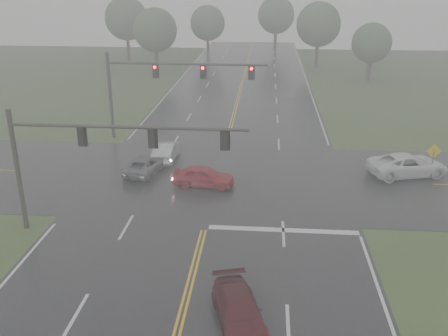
# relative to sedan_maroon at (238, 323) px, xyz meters

# --- Properties ---
(main_road) EXTENTS (18.00, 160.00, 0.02)m
(main_road) POSITION_rel_sedan_maroon_xyz_m (-2.44, 13.89, 0.00)
(main_road) COLOR black
(main_road) RESTS_ON ground
(cross_street) EXTENTS (120.00, 14.00, 0.02)m
(cross_street) POSITION_rel_sedan_maroon_xyz_m (-2.44, 15.89, 0.00)
(cross_street) COLOR black
(cross_street) RESTS_ON ground
(stop_bar) EXTENTS (8.50, 0.50, 0.01)m
(stop_bar) POSITION_rel_sedan_maroon_xyz_m (2.06, 8.29, 0.00)
(stop_bar) COLOR silver
(stop_bar) RESTS_ON ground
(sedan_maroon) EXTENTS (2.90, 4.68, 1.27)m
(sedan_maroon) POSITION_rel_sedan_maroon_xyz_m (0.00, 0.00, 0.00)
(sedan_maroon) COLOR #3E0B11
(sedan_maroon) RESTS_ON ground
(sedan_red) EXTENTS (4.32, 2.03, 1.43)m
(sedan_red) POSITION_rel_sedan_maroon_xyz_m (-3.23, 14.23, 0.00)
(sedan_red) COLOR #9E0E15
(sedan_red) RESTS_ON ground
(sedan_silver) EXTENTS (1.63, 4.37, 1.43)m
(sedan_silver) POSITION_rel_sedan_maroon_xyz_m (-6.78, 19.25, 0.00)
(sedan_silver) COLOR #A8AAAF
(sedan_silver) RESTS_ON ground
(car_grey) EXTENTS (2.77, 4.75, 1.24)m
(car_grey) POSITION_rel_sedan_maroon_xyz_m (-7.77, 16.31, 0.00)
(car_grey) COLOR #54565B
(car_grey) RESTS_ON ground
(pickup_white) EXTENTS (6.17, 4.03, 1.58)m
(pickup_white) POSITION_rel_sedan_maroon_xyz_m (11.18, 17.48, 0.00)
(pickup_white) COLOR white
(pickup_white) RESTS_ON ground
(signal_gantry_near) EXTENTS (12.85, 0.31, 6.99)m
(signal_gantry_near) POSITION_rel_sedan_maroon_xyz_m (-8.67, 7.38, 4.92)
(signal_gantry_near) COLOR black
(signal_gantry_near) RESTS_ON ground
(signal_gantry_far) EXTENTS (13.72, 0.38, 7.49)m
(signal_gantry_far) POSITION_rel_sedan_maroon_xyz_m (-8.38, 24.60, 5.27)
(signal_gantry_far) COLOR black
(signal_gantry_far) RESTS_ON ground
(sign_diamond_east) EXTENTS (1.06, 0.11, 2.54)m
(sign_diamond_east) POSITION_rel_sedan_maroon_xyz_m (12.74, 17.14, 1.71)
(sign_diamond_east) COLOR black
(sign_diamond_east) RESTS_ON ground
(tree_nw_a) EXTENTS (6.34, 6.34, 9.32)m
(tree_nw_a) POSITION_rel_sedan_maroon_xyz_m (-15.47, 56.31, 6.13)
(tree_nw_a) COLOR #362D23
(tree_nw_a) RESTS_ON ground
(tree_ne_a) EXTENTS (6.77, 6.77, 9.94)m
(tree_ne_a) POSITION_rel_sedan_maroon_xyz_m (8.49, 62.72, 6.54)
(tree_ne_a) COLOR #362D23
(tree_ne_a) RESTS_ON ground
(tree_n_mid) EXTENTS (6.03, 6.03, 8.85)m
(tree_n_mid) POSITION_rel_sedan_maroon_xyz_m (-9.65, 71.85, 5.82)
(tree_n_mid) COLOR #362D23
(tree_n_mid) RESTS_ON ground
(tree_e_near) EXTENTS (5.30, 5.30, 7.78)m
(tree_e_near) POSITION_rel_sedan_maroon_xyz_m (14.66, 52.39, 5.11)
(tree_e_near) COLOR #362D23
(tree_e_near) RESTS_ON ground
(tree_nw_b) EXTENTS (7.08, 7.08, 10.40)m
(tree_nw_b) POSITION_rel_sedan_maroon_xyz_m (-22.62, 67.11, 6.85)
(tree_nw_b) COLOR #362D23
(tree_nw_b) RESTS_ON ground
(tree_n_far) EXTENTS (6.82, 6.82, 10.02)m
(tree_n_far) POSITION_rel_sedan_maroon_xyz_m (2.23, 80.44, 6.59)
(tree_n_far) COLOR #362D23
(tree_n_far) RESTS_ON ground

